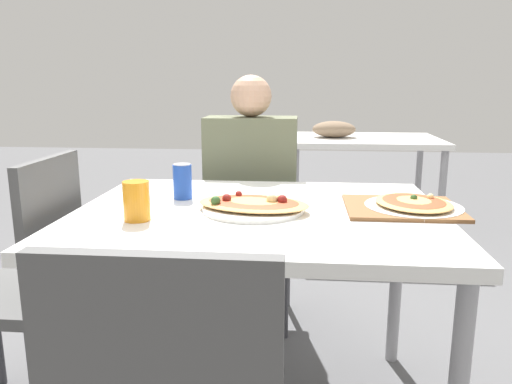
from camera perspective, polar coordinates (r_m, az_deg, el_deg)
dining_table at (r=1.64m, az=0.28°, el=-4.49°), size 1.18×0.94×0.76m
chair_far_seated at (r=2.47m, az=-0.31°, el=-2.57°), size 0.40×0.40×0.93m
chair_side_left at (r=1.86m, az=-24.87°, el=-8.86°), size 0.40×0.40×0.93m
person_seated at (r=2.31m, az=-0.59°, el=0.96°), size 0.42×0.24×1.20m
pizza_main at (r=1.61m, az=-0.29°, el=-1.51°), size 0.41×0.33×0.06m
soda_can at (r=1.78m, az=-8.40°, el=1.20°), size 0.07×0.07×0.12m
drink_glass at (r=1.53m, az=-13.50°, el=-1.00°), size 0.08×0.08×0.12m
serving_tray at (r=1.69m, az=16.32°, el=-1.73°), size 0.36×0.31×0.01m
pizza_second at (r=1.70m, az=17.55°, el=-1.39°), size 0.31×0.32×0.05m
background_table at (r=3.81m, az=11.56°, el=5.25°), size 1.10×0.80×0.88m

